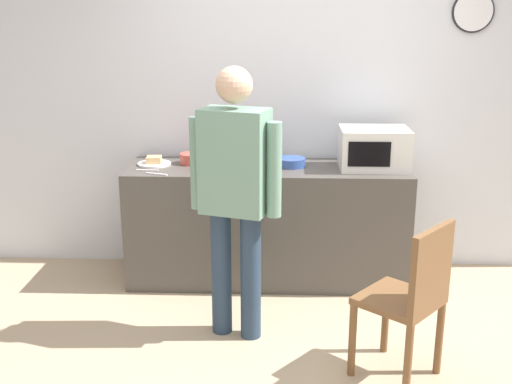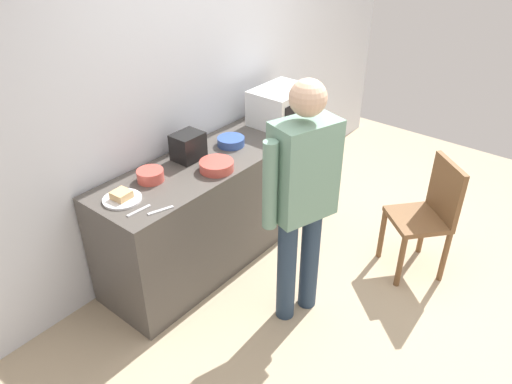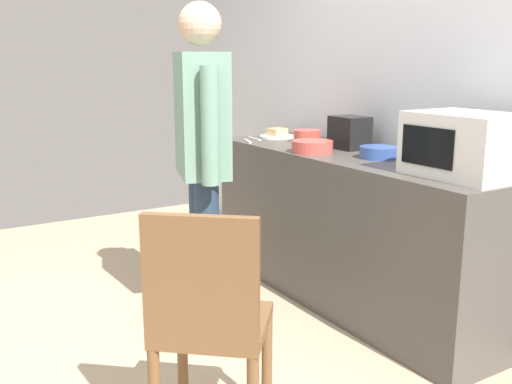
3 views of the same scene
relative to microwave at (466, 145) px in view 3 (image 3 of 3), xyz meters
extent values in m
plane|color=tan|center=(-0.52, -1.21, -1.05)|extent=(6.00, 6.00, 0.00)
cube|color=silver|center=(-0.52, 0.39, 0.25)|extent=(5.40, 0.10, 2.60)
cube|color=#4C4742|center=(-0.78, 0.01, -0.60)|extent=(2.11, 0.62, 0.90)
cube|color=silver|center=(0.00, 0.00, 0.00)|extent=(0.50, 0.38, 0.30)
cube|color=black|center=(-0.06, -0.19, 0.00)|extent=(0.30, 0.01, 0.18)
cylinder|color=white|center=(-1.65, 0.05, -0.14)|extent=(0.25, 0.25, 0.01)
cube|color=tan|center=(-1.65, 0.05, -0.11)|extent=(0.12, 0.12, 0.05)
cylinder|color=#C64C42|center=(-1.36, 0.10, -0.11)|extent=(0.19, 0.19, 0.08)
cylinder|color=#33519E|center=(-0.61, 0.03, -0.12)|extent=(0.21, 0.21, 0.07)
cylinder|color=#C64C42|center=(-0.97, -0.16, -0.11)|extent=(0.25, 0.25, 0.07)
cube|color=black|center=(-0.97, 0.13, -0.05)|extent=(0.22, 0.18, 0.20)
cube|color=silver|center=(-1.66, -0.14, -0.15)|extent=(0.17, 0.03, 0.01)
cube|color=silver|center=(-1.58, -0.24, -0.15)|extent=(0.17, 0.07, 0.01)
cylinder|color=#24374E|center=(-0.87, -0.92, -0.63)|extent=(0.13, 0.13, 0.84)
cylinder|color=#24374E|center=(-1.06, -0.86, -0.63)|extent=(0.13, 0.13, 0.84)
cube|color=gray|center=(-0.97, -0.89, 0.11)|extent=(0.45, 0.35, 0.64)
cylinder|color=gray|center=(-0.73, -0.96, 0.07)|extent=(0.09, 0.09, 0.58)
cylinder|color=gray|center=(-1.20, -0.81, 0.07)|extent=(0.09, 0.09, 0.58)
sphere|color=#D1A889|center=(-0.97, -0.89, 0.57)|extent=(0.22, 0.22, 0.22)
cylinder|color=brown|center=(-0.04, -1.07, -0.82)|extent=(0.04, 0.04, 0.45)
cylinder|color=brown|center=(-0.27, -1.34, -0.82)|extent=(0.04, 0.04, 0.45)
cube|color=brown|center=(-0.02, -1.32, -0.58)|extent=(0.56, 0.56, 0.04)
cube|color=brown|center=(0.12, -1.44, -0.33)|extent=(0.29, 0.33, 0.45)
camera|label=1|loc=(-0.70, -4.57, 1.00)|focal=44.18mm
camera|label=2|loc=(-3.17, -2.31, 1.56)|focal=34.46mm
camera|label=3|loc=(1.79, -2.25, 0.39)|focal=41.09mm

